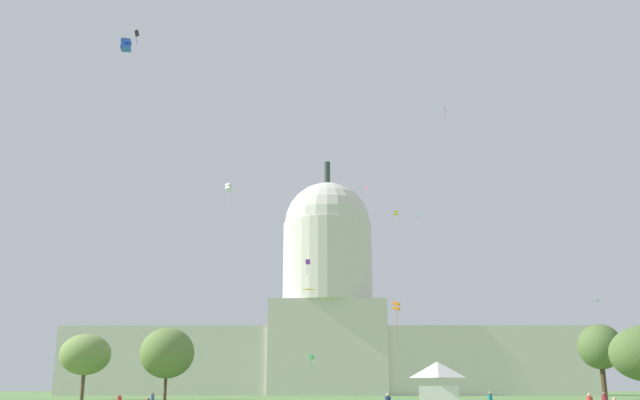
{
  "coord_description": "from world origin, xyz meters",
  "views": [
    {
      "loc": [
        -2.19,
        -34.71,
        2.11
      ],
      "look_at": [
        -4.2,
        97.16,
        37.41
      ],
      "focal_mm": 39.41,
      "sensor_mm": 36.0,
      "label": 1
    }
  ],
  "objects_px": {
    "tree_east_mid": "(600,347)",
    "kite_red_low": "(190,352)",
    "person_denim_mid_right": "(152,399)",
    "kite_turquoise_high": "(418,215)",
    "capitol_building": "(328,323)",
    "kite_orange_low": "(396,306)",
    "tree_west_far": "(85,355)",
    "event_tent": "(438,382)",
    "tree_west_mid": "(167,353)",
    "kite_white_high": "(229,187)",
    "kite_gold_low": "(312,293)",
    "kite_pink_high": "(367,188)",
    "kite_cyan_low": "(601,302)",
    "kite_green_low": "(311,357)",
    "kite_violet_mid": "(308,263)",
    "kite_blue_high": "(126,45)",
    "kite_magenta_high": "(445,110)",
    "kite_yellow_high": "(396,213)",
    "kite_black_high": "(137,34)"
  },
  "relations": [
    {
      "from": "capitol_building",
      "to": "kite_orange_low",
      "type": "relative_size",
      "value": 42.58
    },
    {
      "from": "kite_orange_low",
      "to": "event_tent",
      "type": "bearing_deg",
      "value": 164.37
    },
    {
      "from": "kite_red_low",
      "to": "kite_green_low",
      "type": "bearing_deg",
      "value": 167.5
    },
    {
      "from": "kite_cyan_low",
      "to": "kite_magenta_high",
      "type": "bearing_deg",
      "value": 29.28
    },
    {
      "from": "tree_east_mid",
      "to": "kite_blue_high",
      "type": "distance_m",
      "value": 96.34
    },
    {
      "from": "capitol_building",
      "to": "tree_west_mid",
      "type": "relative_size",
      "value": 11.58
    },
    {
      "from": "kite_cyan_low",
      "to": "kite_green_low",
      "type": "relative_size",
      "value": 0.37
    },
    {
      "from": "tree_west_mid",
      "to": "kite_violet_mid",
      "type": "bearing_deg",
      "value": -38.99
    },
    {
      "from": "kite_pink_high",
      "to": "kite_gold_low",
      "type": "relative_size",
      "value": 1.52
    },
    {
      "from": "kite_yellow_high",
      "to": "tree_east_mid",
      "type": "bearing_deg",
      "value": -46.11
    },
    {
      "from": "tree_west_far",
      "to": "kite_red_low",
      "type": "distance_m",
      "value": 31.45
    },
    {
      "from": "person_denim_mid_right",
      "to": "kite_red_low",
      "type": "relative_size",
      "value": 0.53
    },
    {
      "from": "tree_west_mid",
      "to": "tree_east_mid",
      "type": "height_order",
      "value": "tree_east_mid"
    },
    {
      "from": "tree_east_mid",
      "to": "capitol_building",
      "type": "bearing_deg",
      "value": 122.39
    },
    {
      "from": "tree_east_mid",
      "to": "kite_orange_low",
      "type": "xyz_separation_m",
      "value": [
        -40.18,
        -42.47,
        2.56
      ]
    },
    {
      "from": "person_denim_mid_right",
      "to": "kite_violet_mid",
      "type": "xyz_separation_m",
      "value": [
        18.56,
        14.39,
        19.32
      ]
    },
    {
      "from": "kite_cyan_low",
      "to": "kite_white_high",
      "type": "height_order",
      "value": "kite_white_high"
    },
    {
      "from": "tree_east_mid",
      "to": "kite_gold_low",
      "type": "height_order",
      "value": "tree_east_mid"
    },
    {
      "from": "person_denim_mid_right",
      "to": "kite_gold_low",
      "type": "distance_m",
      "value": 29.68
    },
    {
      "from": "kite_blue_high",
      "to": "event_tent",
      "type": "bearing_deg",
      "value": 116.98
    },
    {
      "from": "kite_cyan_low",
      "to": "kite_magenta_high",
      "type": "distance_m",
      "value": 71.87
    },
    {
      "from": "tree_east_mid",
      "to": "kite_red_low",
      "type": "distance_m",
      "value": 82.69
    },
    {
      "from": "capitol_building",
      "to": "kite_gold_low",
      "type": "height_order",
      "value": "capitol_building"
    },
    {
      "from": "kite_turquoise_high",
      "to": "kite_blue_high",
      "type": "xyz_separation_m",
      "value": [
        -46.5,
        -114.02,
        -8.04
      ]
    },
    {
      "from": "kite_white_high",
      "to": "kite_turquoise_high",
      "type": "height_order",
      "value": "kite_turquoise_high"
    },
    {
      "from": "event_tent",
      "to": "person_denim_mid_right",
      "type": "height_order",
      "value": "event_tent"
    },
    {
      "from": "event_tent",
      "to": "kite_red_low",
      "type": "relative_size",
      "value": 2.04
    },
    {
      "from": "event_tent",
      "to": "kite_red_low",
      "type": "xyz_separation_m",
      "value": [
        -44.42,
        59.17,
        6.84
      ]
    },
    {
      "from": "kite_orange_low",
      "to": "kite_cyan_low",
      "type": "bearing_deg",
      "value": 89.25
    },
    {
      "from": "kite_orange_low",
      "to": "kite_red_low",
      "type": "xyz_separation_m",
      "value": [
        -38.43,
        68.14,
        -2.08
      ]
    },
    {
      "from": "event_tent",
      "to": "kite_yellow_high",
      "type": "height_order",
      "value": "kite_yellow_high"
    },
    {
      "from": "tree_west_far",
      "to": "kite_green_low",
      "type": "height_order",
      "value": "tree_west_far"
    },
    {
      "from": "tree_west_far",
      "to": "person_denim_mid_right",
      "type": "distance_m",
      "value": 42.94
    },
    {
      "from": "person_denim_mid_right",
      "to": "kite_turquoise_high",
      "type": "bearing_deg",
      "value": -58.7
    },
    {
      "from": "kite_violet_mid",
      "to": "kite_blue_high",
      "type": "bearing_deg",
      "value": 94.29
    },
    {
      "from": "kite_yellow_high",
      "to": "kite_gold_low",
      "type": "height_order",
      "value": "kite_yellow_high"
    },
    {
      "from": "kite_gold_low",
      "to": "kite_blue_high",
      "type": "height_order",
      "value": "kite_blue_high"
    },
    {
      "from": "person_denim_mid_right",
      "to": "kite_blue_high",
      "type": "bearing_deg",
      "value": 144.16
    },
    {
      "from": "kite_red_low",
      "to": "kite_violet_mid",
      "type": "bearing_deg",
      "value": 55.32
    },
    {
      "from": "tree_west_mid",
      "to": "person_denim_mid_right",
      "type": "xyz_separation_m",
      "value": [
        6.44,
        -34.63,
        -7.18
      ]
    },
    {
      "from": "kite_magenta_high",
      "to": "kite_pink_high",
      "type": "relative_size",
      "value": 1.41
    },
    {
      "from": "capitol_building",
      "to": "tree_west_mid",
      "type": "xyz_separation_m",
      "value": [
        -27.49,
        -82.34,
        -12.36
      ]
    },
    {
      "from": "capitol_building",
      "to": "kite_pink_high",
      "type": "height_order",
      "value": "capitol_building"
    },
    {
      "from": "tree_west_far",
      "to": "kite_violet_mid",
      "type": "xyz_separation_m",
      "value": [
        39.92,
        -22.18,
        12.3
      ]
    },
    {
      "from": "capitol_building",
      "to": "kite_cyan_low",
      "type": "height_order",
      "value": "capitol_building"
    },
    {
      "from": "kite_cyan_low",
      "to": "kite_yellow_high",
      "type": "bearing_deg",
      "value": 29.71
    },
    {
      "from": "tree_west_mid",
      "to": "kite_white_high",
      "type": "relative_size",
      "value": 2.76
    },
    {
      "from": "kite_white_high",
      "to": "kite_black_high",
      "type": "height_order",
      "value": "kite_black_high"
    },
    {
      "from": "person_denim_mid_right",
      "to": "kite_green_low",
      "type": "xyz_separation_m",
      "value": [
        16.92,
        95.58,
        8.93
      ]
    },
    {
      "from": "capitol_building",
      "to": "person_denim_mid_right",
      "type": "height_order",
      "value": "capitol_building"
    }
  ]
}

